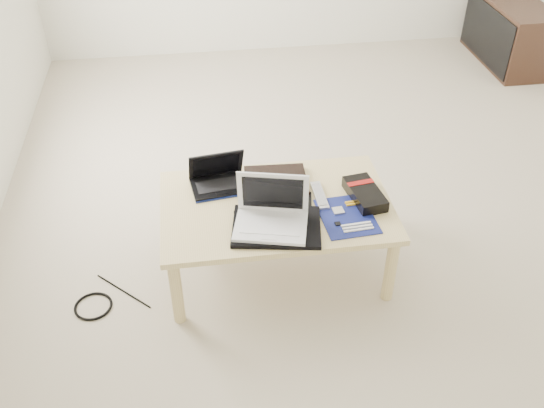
{
  "coord_description": "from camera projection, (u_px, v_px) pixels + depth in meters",
  "views": [
    {
      "loc": [
        -0.84,
        -3.01,
        2.17
      ],
      "look_at": [
        -0.51,
        -0.75,
        0.4
      ],
      "focal_mm": 40.0,
      "sensor_mm": 36.0,
      "label": 1
    }
  ],
  "objects": [
    {
      "name": "ground",
      "position": [
        336.0,
        176.0,
        3.77
      ],
      "size": [
        4.0,
        4.0,
        0.0
      ],
      "primitive_type": "plane",
      "color": "beige",
      "rests_on": "ground"
    },
    {
      "name": "media_cabinet",
      "position": [
        509.0,
        33.0,
        4.96
      ],
      "size": [
        0.41,
        0.9,
        0.5
      ],
      "color": "#3C2618",
      "rests_on": "ground"
    },
    {
      "name": "remote",
      "position": [
        320.0,
        196.0,
        2.93
      ],
      "size": [
        0.05,
        0.22,
        0.02
      ],
      "color": "#BABABF",
      "rests_on": "coffee_table"
    },
    {
      "name": "netbook",
      "position": [
        218.0,
        179.0,
        2.98
      ],
      "size": [
        0.29,
        0.23,
        0.19
      ],
      "color": "black",
      "rests_on": "coffee_table"
    },
    {
      "name": "tablet",
      "position": [
        283.0,
        205.0,
        2.87
      ],
      "size": [
        0.31,
        0.25,
        0.01
      ],
      "color": "black",
      "rests_on": "coffee_table"
    },
    {
      "name": "floor_cable_coil",
      "position": [
        93.0,
        306.0,
        2.9
      ],
      "size": [
        0.23,
        0.23,
        0.01
      ],
      "primitive_type": "torus",
      "rotation": [
        0.0,
        0.0,
        0.36
      ],
      "color": "black",
      "rests_on": "ground"
    },
    {
      "name": "neoprene_sleeve",
      "position": [
        276.0,
        227.0,
        2.74
      ],
      "size": [
        0.44,
        0.35,
        0.02
      ],
      "primitive_type": "cube",
      "rotation": [
        0.0,
        0.0,
        -0.17
      ],
      "color": "black",
      "rests_on": "coffee_table"
    },
    {
      "name": "white_laptop",
      "position": [
        271.0,
        215.0,
        2.71
      ],
      "size": [
        0.37,
        0.3,
        0.24
      ],
      "color": "silver",
      "rests_on": "neoprene_sleeve"
    },
    {
      "name": "book",
      "position": [
        276.0,
        181.0,
        3.01
      ],
      "size": [
        0.32,
        0.27,
        0.03
      ],
      "color": "black",
      "rests_on": "coffee_table"
    },
    {
      "name": "motherboard",
      "position": [
        347.0,
        216.0,
        2.81
      ],
      "size": [
        0.26,
        0.32,
        0.01
      ],
      "color": "#0D1855",
      "rests_on": "coffee_table"
    },
    {
      "name": "floor_cable_trail",
      "position": [
        123.0,
        291.0,
        2.98
      ],
      "size": [
        0.27,
        0.26,
        0.01
      ],
      "primitive_type": "cylinder",
      "rotation": [
        1.57,
        0.0,
        0.8
      ],
      "color": "black",
      "rests_on": "ground"
    },
    {
      "name": "coffee_table",
      "position": [
        276.0,
        212.0,
        2.92
      ],
      "size": [
        1.1,
        0.7,
        0.4
      ],
      "color": "#CFBA7D",
      "rests_on": "ground"
    },
    {
      "name": "cable_coil",
      "position": [
        243.0,
        212.0,
        2.83
      ],
      "size": [
        0.11,
        0.11,
        0.01
      ],
      "primitive_type": "torus",
      "rotation": [
        0.0,
        0.0,
        0.24
      ],
      "color": "black",
      "rests_on": "coffee_table"
    },
    {
      "name": "gpu_box",
      "position": [
        365.0,
        194.0,
        2.91
      ],
      "size": [
        0.17,
        0.28,
        0.06
      ],
      "color": "black",
      "rests_on": "coffee_table"
    }
  ]
}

